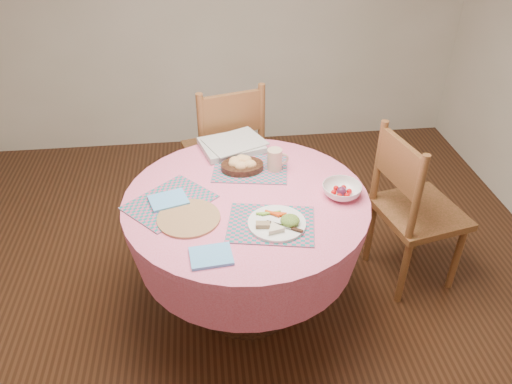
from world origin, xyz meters
TOP-DOWN VIEW (x-y plane):
  - ground at (0.00, 0.00)m, footprint 4.00×4.00m
  - dining_table at (0.00, 0.00)m, footprint 1.24×1.24m
  - chair_right at (0.96, 0.12)m, footprint 0.53×0.54m
  - chair_back at (-0.05, 0.86)m, footprint 0.58×0.56m
  - placemat_front at (0.09, -0.23)m, footprint 0.45×0.37m
  - placemat_left at (-0.38, -0.00)m, footprint 0.50×0.49m
  - placemat_back at (0.05, 0.27)m, footprint 0.45×0.36m
  - wicker_trivet at (-0.29, -0.14)m, footprint 0.30×0.30m
  - napkin_near at (-0.19, -0.42)m, footprint 0.19×0.16m
  - napkin_far at (-0.39, 0.00)m, footprint 0.21×0.19m
  - dinner_plate at (0.13, -0.25)m, footprint 0.27×0.27m
  - bread_bowl at (0.00, 0.26)m, footprint 0.23×0.23m
  - latte_mug at (0.18, 0.24)m, footprint 0.12×0.08m
  - fruit_bowl at (0.48, -0.04)m, footprint 0.22×0.22m
  - newspaper_stack at (-0.03, 0.50)m, footprint 0.42×0.36m

SIDE VIEW (x-z plane):
  - ground at x=0.00m, z-range 0.00..0.00m
  - chair_right at x=0.96m, z-range 0.02..1.02m
  - chair_back at x=-0.05m, z-range 0.02..1.05m
  - dining_table at x=0.00m, z-range 0.18..0.93m
  - placemat_front at x=0.09m, z-range 0.75..0.76m
  - placemat_left at x=-0.38m, z-range 0.75..0.76m
  - placemat_back at x=0.05m, z-range 0.75..0.76m
  - wicker_trivet at x=-0.29m, z-range 0.75..0.76m
  - napkin_near at x=-0.19m, z-range 0.75..0.76m
  - napkin_far at x=-0.39m, z-range 0.76..0.77m
  - dinner_plate at x=0.13m, z-range 0.75..0.80m
  - newspaper_stack at x=-0.03m, z-range 0.76..0.80m
  - fruit_bowl at x=0.48m, z-range 0.75..0.81m
  - bread_bowl at x=0.00m, z-range 0.75..0.83m
  - latte_mug at x=0.18m, z-range 0.76..0.87m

